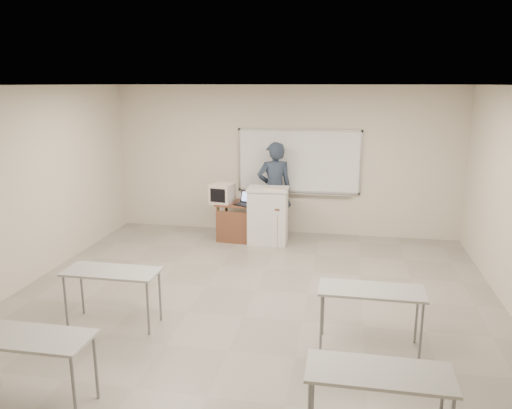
% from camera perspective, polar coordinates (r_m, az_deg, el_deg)
% --- Properties ---
extents(floor, '(7.00, 8.00, 0.01)m').
position_cam_1_polar(floor, '(6.81, -1.37, -12.72)').
color(floor, gray).
rests_on(floor, ground).
extents(whiteboard, '(2.48, 0.10, 1.31)m').
position_cam_1_polar(whiteboard, '(10.10, 4.91, 4.85)').
color(whiteboard, white).
rests_on(whiteboard, floor).
extents(student_desks, '(4.40, 2.20, 0.73)m').
position_cam_1_polar(student_desks, '(5.34, -4.46, -12.52)').
color(student_desks, '#A2A29D').
rests_on(student_desks, floor).
extents(instructor_desk, '(1.29, 0.64, 0.75)m').
position_cam_1_polar(instructor_desk, '(9.67, -0.75, -1.32)').
color(instructor_desk, brown).
rests_on(instructor_desk, floor).
extents(podium, '(0.77, 0.56, 1.09)m').
position_cam_1_polar(podium, '(9.61, 1.37, -1.26)').
color(podium, silver).
rests_on(podium, floor).
extents(crt_monitor, '(0.41, 0.45, 0.38)m').
position_cam_1_polar(crt_monitor, '(9.77, -3.84, 1.30)').
color(crt_monitor, beige).
rests_on(crt_monitor, instructor_desk).
extents(laptop, '(0.33, 0.31, 0.25)m').
position_cam_1_polar(laptop, '(9.60, -1.36, 0.34)').
color(laptop, black).
rests_on(laptop, instructor_desk).
extents(mouse, '(0.11, 0.08, 0.04)m').
position_cam_1_polar(mouse, '(9.67, 2.59, 0.19)').
color(mouse, silver).
rests_on(mouse, instructor_desk).
extents(keyboard, '(0.44, 0.19, 0.02)m').
position_cam_1_polar(keyboard, '(9.34, 2.18, 1.80)').
color(keyboard, beige).
rests_on(keyboard, podium).
extents(presenter, '(0.81, 0.67, 1.91)m').
position_cam_1_polar(presenter, '(9.97, 2.12, 1.71)').
color(presenter, black).
rests_on(presenter, floor).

